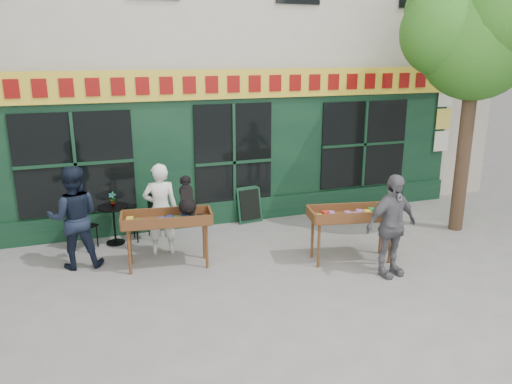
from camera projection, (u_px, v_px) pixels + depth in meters
ground at (273, 261)px, 8.97m from camera, size 80.00×80.00×0.00m
street_tree at (478, 26)px, 9.59m from camera, size 3.05×2.90×5.60m
book_cart_center at (167, 222)px, 8.56m from camera, size 1.57×0.81×0.99m
dog at (187, 194)px, 8.50m from camera, size 0.42×0.64×0.60m
woman at (161, 209)px, 9.14m from camera, size 0.67×0.49×1.71m
book_cart_right at (352, 217)px, 8.81m from camera, size 1.59×0.90×0.99m
man_right at (391, 226)px, 8.21m from camera, size 1.07×0.58×1.74m
bistro_table at (114, 217)px, 9.67m from camera, size 0.60×0.60×0.76m
bistro_chair_left at (80, 221)px, 9.43m from camera, size 0.51×0.51×0.95m
bistro_chair_right at (147, 212)px, 9.93m from camera, size 0.40×0.40×0.95m
potted_plant at (112, 199)px, 9.57m from camera, size 0.18×0.15×0.28m
man_left at (74, 217)px, 8.53m from camera, size 0.92×0.74×1.80m
chalkboard at (250, 205)px, 10.95m from camera, size 0.58×0.26×0.79m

